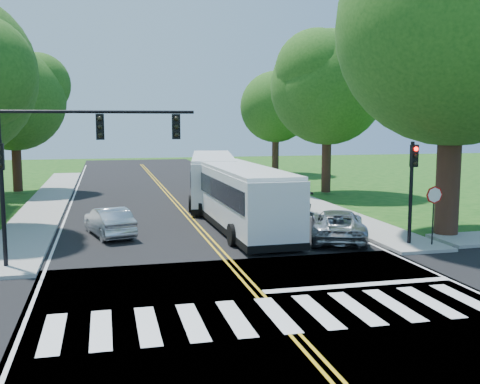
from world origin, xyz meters
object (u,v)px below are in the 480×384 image
object	(u,v)px
signal_nw	(68,149)
hatchback	(109,222)
dark_sedan	(279,199)
signal_ne	(412,179)
bus_follow	(213,178)
bus_lead	(241,196)
suv	(338,225)

from	to	relation	value
signal_nw	hatchback	bearing A→B (deg)	75.18
hatchback	dark_sedan	bearing A→B (deg)	-165.69
signal_ne	hatchback	world-z (taller)	signal_ne
bus_follow	signal_ne	bearing A→B (deg)	120.84
bus_lead	hatchback	size ratio (longest dim) A/B	2.93
suv	dark_sedan	bearing A→B (deg)	-69.48
bus_lead	bus_follow	bearing A→B (deg)	-93.25
signal_nw	signal_ne	xyz separation A→B (m)	(14.06, 0.01, -1.41)
bus_lead	hatchback	distance (m)	6.55
signal_nw	suv	distance (m)	12.21
suv	bus_lead	bearing A→B (deg)	-25.17
signal_ne	dark_sedan	size ratio (longest dim) A/B	0.92
signal_nw	hatchback	size ratio (longest dim) A/B	1.71
bus_follow	hatchback	world-z (taller)	bus_follow
dark_sedan	signal_nw	bearing A→B (deg)	27.79
bus_lead	signal_ne	bearing A→B (deg)	136.67
signal_ne	bus_follow	distance (m)	16.23
signal_ne	signal_nw	bearing A→B (deg)	-179.95
signal_nw	signal_ne	world-z (taller)	signal_nw
bus_lead	signal_nw	bearing A→B (deg)	34.73
signal_ne	suv	bearing A→B (deg)	143.76
signal_nw	bus_lead	distance (m)	10.06
hatchback	suv	bearing A→B (deg)	146.59
bus_lead	dark_sedan	distance (m)	6.51
dark_sedan	signal_ne	bearing A→B (deg)	87.25
suv	dark_sedan	size ratio (longest dim) A/B	1.07
suv	signal_nw	bearing A→B (deg)	30.29
hatchback	signal_nw	bearing A→B (deg)	60.67
signal_ne	dark_sedan	distance (m)	11.42
hatchback	dark_sedan	distance (m)	11.59
signal_nw	signal_ne	distance (m)	14.13
signal_ne	bus_lead	distance (m)	8.46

